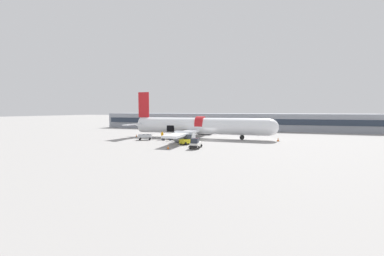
% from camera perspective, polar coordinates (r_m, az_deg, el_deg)
% --- Properties ---
extents(ground_plane, '(500.00, 500.00, 0.00)m').
position_cam_1_polar(ground_plane, '(48.90, 3.86, -2.96)').
color(ground_plane, gray).
extents(terminal_strip, '(86.50, 13.43, 5.15)m').
position_cam_1_polar(terminal_strip, '(80.21, 9.31, 1.64)').
color(terminal_strip, gray).
rests_on(terminal_strip, ground_plane).
extents(airplane, '(33.25, 30.32, 10.50)m').
position_cam_1_polar(airplane, '(52.41, 1.56, 0.41)').
color(airplane, white).
rests_on(airplane, ground_plane).
extents(baggage_tug_lead, '(2.31, 2.61, 1.77)m').
position_cam_1_polar(baggage_tug_lead, '(42.64, -1.38, -3.03)').
color(baggage_tug_lead, yellow).
rests_on(baggage_tug_lead, ground_plane).
extents(baggage_tug_mid, '(2.01, 3.34, 1.69)m').
position_cam_1_polar(baggage_tug_mid, '(38.23, 0.84, -3.87)').
color(baggage_tug_mid, silver).
rests_on(baggage_tug_mid, ground_plane).
extents(baggage_cart_loading, '(3.49, 2.27, 0.92)m').
position_cam_1_polar(baggage_cart_loading, '(50.21, -4.23, -2.27)').
color(baggage_cart_loading, '#999BA0').
rests_on(baggage_cart_loading, ground_plane).
extents(baggage_cart_queued, '(3.71, 2.55, 1.18)m').
position_cam_1_polar(baggage_cart_queued, '(50.16, -11.20, -2.16)').
color(baggage_cart_queued, '#B7BABF').
rests_on(baggage_cart_queued, ground_plane).
extents(ground_crew_loader_a, '(0.60, 0.48, 1.72)m').
position_cam_1_polar(ground_crew_loader_a, '(48.21, -0.95, -1.97)').
color(ground_crew_loader_a, '#1E2338').
rests_on(ground_crew_loader_a, ground_plane).
extents(ground_crew_loader_b, '(0.64, 0.50, 1.83)m').
position_cam_1_polar(ground_crew_loader_b, '(49.55, -7.24, -1.76)').
color(ground_crew_loader_b, '#1E2338').
rests_on(ground_crew_loader_b, ground_plane).
extents(ground_crew_driver, '(0.51, 0.51, 1.60)m').
position_cam_1_polar(ground_crew_driver, '(48.01, -5.32, -2.09)').
color(ground_crew_driver, '#1E2338').
rests_on(ground_crew_driver, ground_plane).
extents(ground_crew_supervisor, '(0.52, 0.57, 1.69)m').
position_cam_1_polar(ground_crew_supervisor, '(48.10, -2.67, -2.01)').
color(ground_crew_supervisor, '#1E2338').
rests_on(ground_crew_supervisor, ground_plane).
extents(ground_crew_helper, '(0.43, 0.62, 1.79)m').
position_cam_1_polar(ground_crew_helper, '(47.84, -3.88, -1.98)').
color(ground_crew_helper, '#2D2D33').
rests_on(ground_crew_helper, ground_plane).
extents(suitcase_on_tarmac_upright, '(0.53, 0.32, 0.58)m').
position_cam_1_polar(suitcase_on_tarmac_upright, '(48.66, -6.90, -2.73)').
color(suitcase_on_tarmac_upright, '#2D2D33').
rests_on(suitcase_on_tarmac_upright, ground_plane).
extents(safety_cone_nose, '(0.57, 0.57, 0.72)m').
position_cam_1_polar(safety_cone_nose, '(49.93, 20.15, -2.67)').
color(safety_cone_nose, black).
rests_on(safety_cone_nose, ground_plane).
extents(safety_cone_engine_left, '(0.47, 0.47, 0.69)m').
position_cam_1_polar(safety_cone_engine_left, '(37.65, -5.82, -4.62)').
color(safety_cone_engine_left, black).
rests_on(safety_cone_engine_left, ground_plane).
extents(safety_cone_wingtip, '(0.49, 0.49, 0.68)m').
position_cam_1_polar(safety_cone_wingtip, '(45.42, 1.60, -3.09)').
color(safety_cone_wingtip, black).
rests_on(safety_cone_wingtip, ground_plane).
extents(safety_cone_tail, '(0.45, 0.45, 0.63)m').
position_cam_1_polar(safety_cone_tail, '(56.70, -13.35, -1.78)').
color(safety_cone_tail, black).
rests_on(safety_cone_tail, ground_plane).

